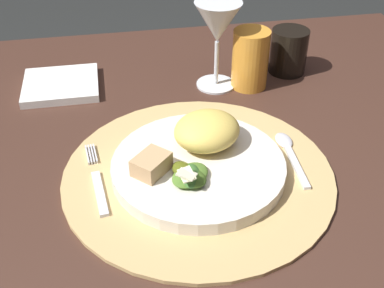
{
  "coord_description": "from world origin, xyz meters",
  "views": [
    {
      "loc": [
        -0.09,
        -0.61,
        1.16
      ],
      "look_at": [
        0.02,
        -0.04,
        0.73
      ],
      "focal_mm": 45.25,
      "sensor_mm": 36.0,
      "label": 1
    }
  ],
  "objects_px": {
    "spoon": "(288,150)",
    "wine_glass": "(218,26)",
    "fork": "(97,181)",
    "dinner_plate": "(198,167)",
    "amber_tumbler": "(250,59)",
    "napkin": "(61,85)",
    "dark_tumbler": "(289,51)",
    "dining_table": "(178,203)"
  },
  "relations": [
    {
      "from": "spoon",
      "to": "amber_tumbler",
      "type": "bearing_deg",
      "value": 90.45
    },
    {
      "from": "spoon",
      "to": "wine_glass",
      "type": "height_order",
      "value": "wine_glass"
    },
    {
      "from": "spoon",
      "to": "dark_tumbler",
      "type": "xyz_separation_m",
      "value": [
        0.09,
        0.26,
        0.03
      ]
    },
    {
      "from": "wine_glass",
      "to": "dark_tumbler",
      "type": "height_order",
      "value": "wine_glass"
    },
    {
      "from": "fork",
      "to": "wine_glass",
      "type": "distance_m",
      "value": 0.35
    },
    {
      "from": "dining_table",
      "to": "fork",
      "type": "relative_size",
      "value": 7.38
    },
    {
      "from": "napkin",
      "to": "dark_tumbler",
      "type": "xyz_separation_m",
      "value": [
        0.43,
        -0.01,
        0.04
      ]
    },
    {
      "from": "dinner_plate",
      "to": "wine_glass",
      "type": "height_order",
      "value": "wine_glass"
    },
    {
      "from": "dinner_plate",
      "to": "spoon",
      "type": "distance_m",
      "value": 0.15
    },
    {
      "from": "dining_table",
      "to": "napkin",
      "type": "xyz_separation_m",
      "value": [
        -0.18,
        0.21,
        0.14
      ]
    },
    {
      "from": "dark_tumbler",
      "to": "spoon",
      "type": "bearing_deg",
      "value": -108.8
    },
    {
      "from": "napkin",
      "to": "amber_tumbler",
      "type": "relative_size",
      "value": 1.25
    },
    {
      "from": "wine_glass",
      "to": "amber_tumbler",
      "type": "relative_size",
      "value": 1.47
    },
    {
      "from": "dining_table",
      "to": "amber_tumbler",
      "type": "xyz_separation_m",
      "value": [
        0.16,
        0.15,
        0.19
      ]
    },
    {
      "from": "dinner_plate",
      "to": "napkin",
      "type": "distance_m",
      "value": 0.36
    },
    {
      "from": "dining_table",
      "to": "wine_glass",
      "type": "height_order",
      "value": "wine_glass"
    },
    {
      "from": "dinner_plate",
      "to": "fork",
      "type": "height_order",
      "value": "dinner_plate"
    },
    {
      "from": "fork",
      "to": "napkin",
      "type": "distance_m",
      "value": 0.3
    },
    {
      "from": "dinner_plate",
      "to": "dark_tumbler",
      "type": "distance_m",
      "value": 0.37
    },
    {
      "from": "napkin",
      "to": "amber_tumbler",
      "type": "distance_m",
      "value": 0.35
    },
    {
      "from": "dinner_plate",
      "to": "amber_tumbler",
      "type": "distance_m",
      "value": 0.28
    },
    {
      "from": "spoon",
      "to": "amber_tumbler",
      "type": "height_order",
      "value": "amber_tumbler"
    },
    {
      "from": "dinner_plate",
      "to": "amber_tumbler",
      "type": "relative_size",
      "value": 2.28
    },
    {
      "from": "dark_tumbler",
      "to": "wine_glass",
      "type": "bearing_deg",
      "value": -168.78
    },
    {
      "from": "dark_tumbler",
      "to": "fork",
      "type": "bearing_deg",
      "value": -143.44
    },
    {
      "from": "spoon",
      "to": "wine_glass",
      "type": "relative_size",
      "value": 0.84
    },
    {
      "from": "dinner_plate",
      "to": "fork",
      "type": "distance_m",
      "value": 0.14
    },
    {
      "from": "fork",
      "to": "wine_glass",
      "type": "xyz_separation_m",
      "value": [
        0.23,
        0.25,
        0.11
      ]
    },
    {
      "from": "spoon",
      "to": "napkin",
      "type": "height_order",
      "value": "napkin"
    },
    {
      "from": "amber_tumbler",
      "to": "wine_glass",
      "type": "bearing_deg",
      "value": 169.17
    },
    {
      "from": "fork",
      "to": "dinner_plate",
      "type": "bearing_deg",
      "value": -1.27
    },
    {
      "from": "napkin",
      "to": "wine_glass",
      "type": "height_order",
      "value": "wine_glass"
    },
    {
      "from": "fork",
      "to": "dining_table",
      "type": "bearing_deg",
      "value": 33.68
    },
    {
      "from": "amber_tumbler",
      "to": "napkin",
      "type": "bearing_deg",
      "value": 171.41
    },
    {
      "from": "napkin",
      "to": "wine_glass",
      "type": "distance_m",
      "value": 0.31
    },
    {
      "from": "spoon",
      "to": "fork",
      "type": "bearing_deg",
      "value": -175.74
    },
    {
      "from": "dining_table",
      "to": "dark_tumbler",
      "type": "xyz_separation_m",
      "value": [
        0.25,
        0.19,
        0.17
      ]
    },
    {
      "from": "dinner_plate",
      "to": "dark_tumbler",
      "type": "height_order",
      "value": "dark_tumbler"
    },
    {
      "from": "napkin",
      "to": "dark_tumbler",
      "type": "relative_size",
      "value": 1.58
    },
    {
      "from": "wine_glass",
      "to": "fork",
      "type": "bearing_deg",
      "value": -132.26
    },
    {
      "from": "dining_table",
      "to": "wine_glass",
      "type": "relative_size",
      "value": 7.31
    },
    {
      "from": "fork",
      "to": "dark_tumbler",
      "type": "xyz_separation_m",
      "value": [
        0.38,
        0.28,
        0.03
      ]
    }
  ]
}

